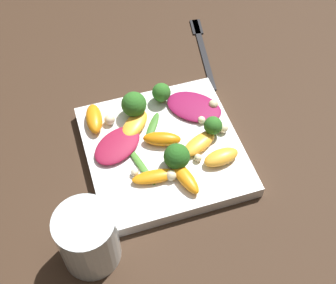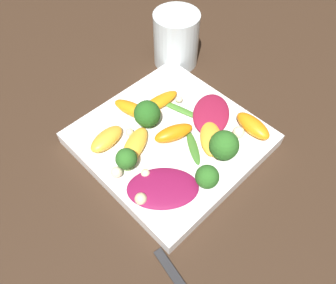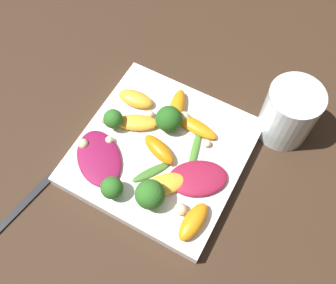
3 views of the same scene
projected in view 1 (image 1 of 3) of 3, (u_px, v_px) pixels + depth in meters
name	position (u px, v px, depth m)	size (l,w,h in m)	color
ground_plane	(163.00, 154.00, 0.77)	(2.40, 2.40, 0.00)	#382619
plate	(163.00, 150.00, 0.76)	(0.24, 0.24, 0.02)	white
drinking_glass	(88.00, 238.00, 0.63)	(0.08, 0.08, 0.10)	silver
fork	(201.00, 44.00, 0.92)	(0.05, 0.20, 0.01)	#262628
radicchio_leaf_0	(117.00, 145.00, 0.74)	(0.10, 0.10, 0.01)	maroon
radicchio_leaf_1	(194.00, 107.00, 0.79)	(0.11, 0.11, 0.01)	maroon
orange_segment_0	(94.00, 119.00, 0.77)	(0.03, 0.06, 0.02)	orange
orange_segment_1	(135.00, 125.00, 0.77)	(0.07, 0.07, 0.02)	#FCAD33
orange_segment_2	(155.00, 176.00, 0.71)	(0.07, 0.03, 0.01)	orange
orange_segment_3	(221.00, 157.00, 0.73)	(0.06, 0.03, 0.02)	#FCAD33
orange_segment_4	(185.00, 177.00, 0.70)	(0.04, 0.07, 0.02)	orange
orange_segment_5	(165.00, 138.00, 0.75)	(0.07, 0.04, 0.02)	orange
orange_segment_6	(199.00, 144.00, 0.74)	(0.07, 0.05, 0.02)	#FCAD33
broccoli_floret_0	(177.00, 157.00, 0.71)	(0.04, 0.04, 0.04)	#84AD5B
broccoli_floret_1	(212.00, 124.00, 0.75)	(0.03, 0.03, 0.04)	#7A9E51
broccoli_floret_2	(134.00, 105.00, 0.77)	(0.04, 0.04, 0.05)	#7A9E51
broccoli_floret_3	(161.00, 93.00, 0.79)	(0.03, 0.03, 0.04)	#7A9E51
arugula_sprig_0	(140.00, 164.00, 0.73)	(0.03, 0.09, 0.01)	#47842D
arugula_sprig_1	(152.00, 127.00, 0.77)	(0.05, 0.06, 0.01)	#3D7528
macadamia_nut_0	(201.00, 120.00, 0.77)	(0.01, 0.01, 0.01)	beige
macadamia_nut_1	(213.00, 104.00, 0.79)	(0.02, 0.02, 0.02)	beige
macadamia_nut_2	(110.00, 120.00, 0.77)	(0.02, 0.02, 0.02)	beige
macadamia_nut_3	(135.00, 172.00, 0.71)	(0.01, 0.01, 0.01)	beige
macadamia_nut_4	(224.00, 129.00, 0.76)	(0.02, 0.02, 0.02)	beige
macadamia_nut_5	(198.00, 158.00, 0.73)	(0.01, 0.01, 0.01)	beige
macadamia_nut_6	(171.00, 175.00, 0.71)	(0.02, 0.02, 0.02)	beige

